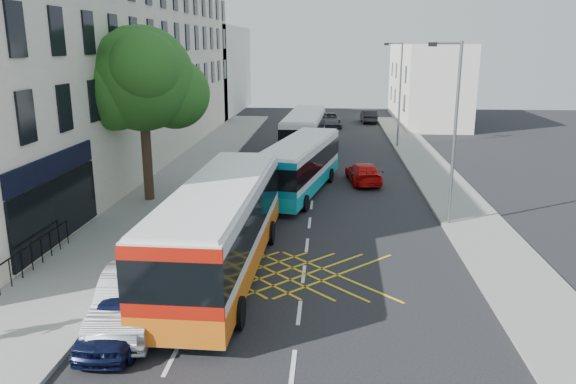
% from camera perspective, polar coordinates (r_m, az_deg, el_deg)
% --- Properties ---
extents(ground, '(120.00, 120.00, 0.00)m').
position_cam_1_polar(ground, '(15.08, 0.51, -17.32)').
color(ground, black).
rests_on(ground, ground).
extents(pavement_left, '(5.00, 70.00, 0.15)m').
position_cam_1_polar(pavement_left, '(30.32, -13.86, -0.82)').
color(pavement_left, gray).
rests_on(pavement_left, ground).
extents(pavement_right, '(3.00, 70.00, 0.15)m').
position_cam_1_polar(pavement_right, '(29.63, 17.08, -1.41)').
color(pavement_right, gray).
rests_on(pavement_right, ground).
extents(terrace_main, '(8.30, 45.00, 13.50)m').
position_cam_1_polar(terrace_main, '(40.08, -17.93, 12.32)').
color(terrace_main, beige).
rests_on(terrace_main, ground).
extents(terrace_far, '(8.00, 20.00, 10.00)m').
position_cam_1_polar(terrace_far, '(69.41, -8.34, 12.18)').
color(terrace_far, silver).
rests_on(terrace_far, ground).
extents(building_right, '(6.00, 18.00, 8.00)m').
position_cam_1_polar(building_right, '(61.72, 13.91, 10.66)').
color(building_right, silver).
rests_on(building_right, ground).
extents(street_tree, '(6.30, 5.70, 8.80)m').
position_cam_1_polar(street_tree, '(29.28, -14.65, 10.96)').
color(street_tree, '#382619').
rests_on(street_tree, pavement_left).
extents(lamp_near, '(1.45, 0.15, 8.00)m').
position_cam_1_polar(lamp_near, '(25.55, 16.43, 6.56)').
color(lamp_near, slate).
rests_on(lamp_near, pavement_right).
extents(lamp_far, '(1.45, 0.15, 8.00)m').
position_cam_1_polar(lamp_far, '(45.20, 11.19, 10.23)').
color(lamp_far, slate).
rests_on(lamp_far, pavement_right).
extents(railings, '(0.08, 5.60, 1.14)m').
position_cam_1_polar(railings, '(22.12, -24.61, -5.87)').
color(railings, black).
rests_on(railings, pavement_left).
extents(bus_near, '(3.18, 11.90, 3.33)m').
position_cam_1_polar(bus_near, '(20.01, -6.85, -3.55)').
color(bus_near, silver).
rests_on(bus_near, ground).
extents(bus_mid, '(4.41, 10.61, 2.91)m').
position_cam_1_polar(bus_mid, '(30.89, 1.18, 2.68)').
color(bus_mid, silver).
rests_on(bus_mid, ground).
extents(bus_far, '(3.08, 10.90, 3.03)m').
position_cam_1_polar(bus_far, '(42.55, 1.67, 6.13)').
color(bus_far, silver).
rests_on(bus_far, ground).
extents(parked_car_blue, '(1.62, 3.89, 1.32)m').
position_cam_1_polar(parked_car_blue, '(16.65, -16.71, -12.11)').
color(parked_car_blue, black).
rests_on(parked_car_blue, ground).
extents(parked_car_silver, '(2.24, 4.94, 1.57)m').
position_cam_1_polar(parked_car_silver, '(17.39, -15.65, -10.36)').
color(parked_car_silver, '#969A9D').
rests_on(parked_car_silver, ground).
extents(red_hatchback, '(2.22, 4.37, 1.22)m').
position_cam_1_polar(red_hatchback, '(33.60, 7.68, 1.94)').
color(red_hatchback, '#C40A08').
rests_on(red_hatchback, ground).
extents(distant_car_grey, '(2.63, 5.15, 1.39)m').
position_cam_1_polar(distant_car_grey, '(56.30, 4.19, 7.31)').
color(distant_car_grey, '#3E4046').
rests_on(distant_car_grey, ground).
extents(distant_car_dark, '(1.63, 4.16, 1.35)m').
position_cam_1_polar(distant_car_dark, '(59.90, 8.20, 7.63)').
color(distant_car_dark, black).
rests_on(distant_car_dark, ground).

